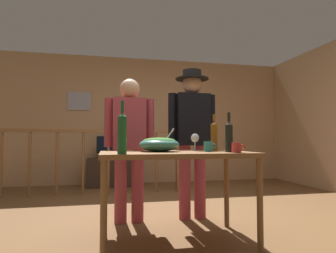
{
  "coord_description": "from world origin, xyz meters",
  "views": [
    {
      "loc": [
        -0.78,
        -3.05,
        0.88
      ],
      "look_at": [
        -0.2,
        -0.3,
        1.01
      ],
      "focal_mm": 30.41,
      "sensor_mm": 36.0,
      "label": 1
    }
  ],
  "objects_px": {
    "tv_console": "(111,172)",
    "wine_bottle_dark": "(229,136)",
    "mug_teal": "(208,146)",
    "stair_railing": "(111,153)",
    "mug_red": "(237,148)",
    "flat_screen_tv": "(112,145)",
    "person_standing_left": "(129,138)",
    "person_standing_right": "(192,130)",
    "framed_picture": "(79,101)",
    "wine_bottle_amber": "(214,135)",
    "salad_bowl": "(159,144)",
    "wine_glass": "(195,139)",
    "wine_bottle_green": "(122,132)",
    "serving_table": "(176,161)"
  },
  "relations": [
    {
      "from": "tv_console",
      "to": "wine_bottle_dark",
      "type": "distance_m",
      "value": 3.45
    },
    {
      "from": "wine_bottle_dark",
      "to": "mug_teal",
      "type": "xyz_separation_m",
      "value": [
        -0.14,
        0.12,
        -0.09
      ]
    },
    {
      "from": "stair_railing",
      "to": "mug_red",
      "type": "distance_m",
      "value": 2.8
    },
    {
      "from": "wine_bottle_dark",
      "to": "tv_console",
      "type": "bearing_deg",
      "value": 106.11
    },
    {
      "from": "flat_screen_tv",
      "to": "person_standing_left",
      "type": "distance_m",
      "value": 2.41
    },
    {
      "from": "mug_red",
      "to": "person_standing_right",
      "type": "distance_m",
      "value": 0.96
    },
    {
      "from": "framed_picture",
      "to": "wine_bottle_amber",
      "type": "xyz_separation_m",
      "value": [
        1.55,
        -3.24,
        -0.72
      ]
    },
    {
      "from": "salad_bowl",
      "to": "wine_bottle_dark",
      "type": "xyz_separation_m",
      "value": [
        0.57,
        -0.22,
        0.07
      ]
    },
    {
      "from": "tv_console",
      "to": "wine_glass",
      "type": "relative_size",
      "value": 5.44
    },
    {
      "from": "framed_picture",
      "to": "mug_red",
      "type": "bearing_deg",
      "value": -66.69
    },
    {
      "from": "wine_bottle_green",
      "to": "person_standing_right",
      "type": "height_order",
      "value": "person_standing_right"
    },
    {
      "from": "serving_table",
      "to": "mug_teal",
      "type": "relative_size",
      "value": 11.25
    },
    {
      "from": "tv_console",
      "to": "mug_teal",
      "type": "relative_size",
      "value": 7.8
    },
    {
      "from": "flat_screen_tv",
      "to": "wine_bottle_green",
      "type": "height_order",
      "value": "wine_bottle_green"
    },
    {
      "from": "salad_bowl",
      "to": "wine_bottle_dark",
      "type": "distance_m",
      "value": 0.61
    },
    {
      "from": "wine_bottle_amber",
      "to": "wine_bottle_green",
      "type": "distance_m",
      "value": 1.01
    },
    {
      "from": "wine_bottle_green",
      "to": "person_standing_left",
      "type": "distance_m",
      "value": 0.98
    },
    {
      "from": "tv_console",
      "to": "flat_screen_tv",
      "type": "distance_m",
      "value": 0.51
    },
    {
      "from": "mug_teal",
      "to": "wine_bottle_dark",
      "type": "bearing_deg",
      "value": -39.25
    },
    {
      "from": "wine_bottle_green",
      "to": "mug_red",
      "type": "bearing_deg",
      "value": 2.0
    },
    {
      "from": "flat_screen_tv",
      "to": "tv_console",
      "type": "bearing_deg",
      "value": 90.0
    },
    {
      "from": "mug_red",
      "to": "person_standing_left",
      "type": "bearing_deg",
      "value": 130.28
    },
    {
      "from": "salad_bowl",
      "to": "wine_glass",
      "type": "xyz_separation_m",
      "value": [
        0.36,
        0.1,
        0.04
      ]
    },
    {
      "from": "flat_screen_tv",
      "to": "serving_table",
      "type": "height_order",
      "value": "flat_screen_tv"
    },
    {
      "from": "mug_red",
      "to": "mug_teal",
      "type": "bearing_deg",
      "value": 122.57
    },
    {
      "from": "mug_red",
      "to": "wine_bottle_green",
      "type": "bearing_deg",
      "value": -178.0
    },
    {
      "from": "wine_bottle_amber",
      "to": "wine_bottle_green",
      "type": "xyz_separation_m",
      "value": [
        -0.9,
        -0.46,
        0.01
      ]
    },
    {
      "from": "tv_console",
      "to": "person_standing_left",
      "type": "height_order",
      "value": "person_standing_left"
    },
    {
      "from": "wine_glass",
      "to": "person_standing_right",
      "type": "relative_size",
      "value": 0.1
    },
    {
      "from": "wine_glass",
      "to": "person_standing_left",
      "type": "height_order",
      "value": "person_standing_left"
    },
    {
      "from": "stair_railing",
      "to": "person_standing_left",
      "type": "relative_size",
      "value": 2.12
    },
    {
      "from": "flat_screen_tv",
      "to": "person_standing_right",
      "type": "bearing_deg",
      "value": -70.34
    },
    {
      "from": "wine_bottle_amber",
      "to": "wine_bottle_green",
      "type": "bearing_deg",
      "value": -152.87
    },
    {
      "from": "tv_console",
      "to": "wine_bottle_green",
      "type": "distance_m",
      "value": 3.48
    },
    {
      "from": "salad_bowl",
      "to": "wine_bottle_amber",
      "type": "relative_size",
      "value": 1.02
    },
    {
      "from": "stair_railing",
      "to": "wine_bottle_green",
      "type": "distance_m",
      "value": 2.67
    },
    {
      "from": "salad_bowl",
      "to": "person_standing_right",
      "type": "bearing_deg",
      "value": 50.71
    },
    {
      "from": "stair_railing",
      "to": "person_standing_left",
      "type": "height_order",
      "value": "person_standing_left"
    },
    {
      "from": "framed_picture",
      "to": "wine_bottle_green",
      "type": "bearing_deg",
      "value": -79.98
    },
    {
      "from": "wine_bottle_green",
      "to": "mug_red",
      "type": "relative_size",
      "value": 3.46
    },
    {
      "from": "wine_glass",
      "to": "wine_bottle_amber",
      "type": "distance_m",
      "value": 0.19
    },
    {
      "from": "tv_console",
      "to": "wine_bottle_amber",
      "type": "bearing_deg",
      "value": -72.64
    },
    {
      "from": "tv_console",
      "to": "salad_bowl",
      "type": "distance_m",
      "value": 3.11
    },
    {
      "from": "salad_bowl",
      "to": "wine_bottle_amber",
      "type": "height_order",
      "value": "wine_bottle_amber"
    },
    {
      "from": "flat_screen_tv",
      "to": "mug_red",
      "type": "relative_size",
      "value": 4.88
    },
    {
      "from": "framed_picture",
      "to": "tv_console",
      "type": "distance_m",
      "value": 1.54
    },
    {
      "from": "salad_bowl",
      "to": "wine_bottle_dark",
      "type": "height_order",
      "value": "wine_bottle_dark"
    },
    {
      "from": "mug_teal",
      "to": "salad_bowl",
      "type": "bearing_deg",
      "value": 166.2
    },
    {
      "from": "serving_table",
      "to": "person_standing_right",
      "type": "relative_size",
      "value": 0.77
    },
    {
      "from": "framed_picture",
      "to": "tv_console",
      "type": "xyz_separation_m",
      "value": [
        0.63,
        -0.29,
        -1.38
      ]
    }
  ]
}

